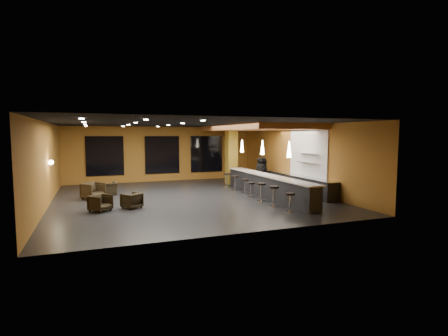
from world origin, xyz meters
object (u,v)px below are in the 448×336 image
object	(u,v)px
pendant_1	(262,148)
bar_stool_6	(227,178)
staff_c	(262,171)
bar_stool_3	(251,188)
prep_counter	(297,184)
column	(231,155)
staff_a	(260,172)
bar_stool_5	(235,181)
pendant_2	(242,146)
staff_b	(265,173)
bar_stool_0	(290,200)
bar_stool_2	(261,190)
armchair_a	(100,203)
armchair_c	(93,191)
bar_stool_4	(245,184)
bar_stool_1	(274,193)
armchair_d	(107,189)
pendant_0	(289,149)
armchair_b	(132,201)
bar_counter	(267,186)

from	to	relation	value
pendant_1	bar_stool_6	size ratio (longest dim) A/B	0.88
staff_c	bar_stool_3	bearing A→B (deg)	-131.10
prep_counter	column	distance (m)	4.75
staff_a	bar_stool_5	distance (m)	1.98
staff_a	bar_stool_6	xyz separation A→B (m)	(-1.83, 0.52, -0.33)
pendant_2	staff_b	size ratio (longest dim) A/B	0.46
pendant_1	bar_stool_0	size ratio (longest dim) A/B	0.94
bar_stool_5	staff_a	bearing A→B (deg)	20.98
staff_a	bar_stool_2	size ratio (longest dim) A/B	2.01
armchair_a	armchair_c	size ratio (longest dim) A/B	0.84
staff_b	bar_stool_4	distance (m)	2.99
bar_stool_2	staff_c	bearing A→B (deg)	62.44
bar_stool_3	bar_stool_1	bearing A→B (deg)	-90.31
armchair_c	bar_stool_1	bearing A→B (deg)	-70.44
staff_b	armchair_d	bearing A→B (deg)	168.60
prep_counter	pendant_0	xyz separation A→B (m)	(-2.00, -2.50, 1.92)
pendant_2	staff_c	bearing A→B (deg)	16.07
column	armchair_b	xyz separation A→B (m)	(-6.44, -5.15, -1.44)
column	bar_stool_4	xyz separation A→B (m)	(-0.67, -3.54, -1.28)
armchair_b	armchair_d	bearing A→B (deg)	-110.62
staff_c	armchair_a	world-z (taller)	staff_c
staff_c	bar_stool_2	distance (m)	5.17
pendant_2	bar_stool_1	size ratio (longest dim) A/B	0.82
armchair_b	armchair_c	bearing A→B (deg)	-94.59
bar_stool_4	column	bearing A→B (deg)	79.28
pendant_2	bar_stool_2	distance (m)	4.60
prep_counter	armchair_b	bearing A→B (deg)	-172.90
bar_counter	bar_stool_6	xyz separation A→B (m)	(-0.77, 3.38, 0.01)
staff_a	armchair_c	bearing A→B (deg)	-172.65
pendant_1	staff_c	bearing A→B (deg)	62.70
prep_counter	staff_b	distance (m)	2.67
bar_stool_6	bar_stool_3	bearing A→B (deg)	-91.65
staff_c	bar_stool_5	distance (m)	2.63
column	bar_stool_3	world-z (taller)	column
bar_counter	armchair_a	xyz separation A→B (m)	(-7.64, -0.73, -0.17)
armchair_c	bar_stool_4	distance (m)	7.30
staff_c	bar_stool_4	world-z (taller)	staff_c
pendant_0	staff_c	world-z (taller)	pendant_0
column	staff_b	xyz separation A→B (m)	(1.50, -1.50, -0.98)
staff_c	armchair_a	bearing A→B (deg)	-162.40
bar_stool_1	bar_stool_4	xyz separation A→B (m)	(0.21, 3.35, -0.07)
armchair_d	bar_stool_0	distance (m)	9.24
bar_stool_1	bar_stool_5	xyz separation A→B (m)	(0.12, 4.45, -0.04)
bar_counter	bar_stool_3	distance (m)	0.87
pendant_0	pendant_2	bearing A→B (deg)	90.00
armchair_a	bar_stool_4	xyz separation A→B (m)	(6.97, 1.79, 0.15)
armchair_b	bar_stool_6	bearing A→B (deg)	-178.38
bar_stool_1	bar_stool_2	distance (m)	1.15
bar_counter	armchair_d	distance (m)	7.92
staff_a	bar_stool_4	xyz separation A→B (m)	(-1.73, -1.80, -0.37)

